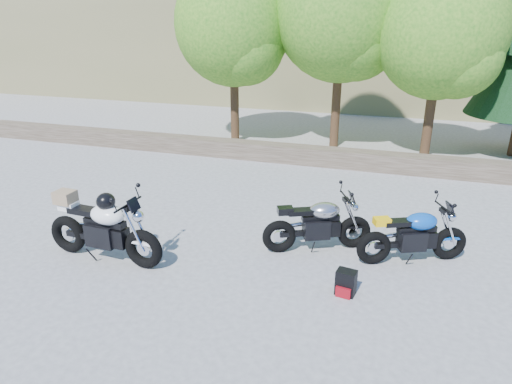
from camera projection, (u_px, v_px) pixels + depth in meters
The scene contains 9 objects.
ground at pixel (230, 247), 8.51m from camera, with size 90.00×90.00×0.00m, color slate.
stone_wall at pixel (296, 154), 13.31m from camera, with size 22.00×0.55×0.50m, color #463C2F.
tree_decid_left at pixel (236, 29), 14.21m from camera, with size 3.67×3.67×5.62m.
tree_decid_mid at pixel (345, 15), 13.50m from camera, with size 4.08×4.08×6.24m.
tree_decid_right at pixel (445, 36), 12.37m from camera, with size 3.54×3.54×5.41m.
silver_bike at pixel (318, 225), 8.24m from camera, with size 1.90×1.01×1.02m.
white_bike at pixel (102, 227), 7.85m from camera, with size 2.30×0.73×1.27m.
blue_bike at pixel (414, 236), 7.84m from camera, with size 1.87×0.98×1.00m.
backpack at pixel (346, 283), 7.00m from camera, with size 0.33×0.30×0.40m.
Camera 1 is at (2.74, -7.07, 4.03)m, focal length 32.00 mm.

